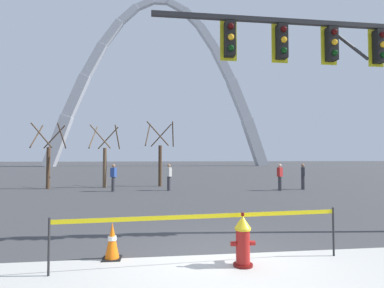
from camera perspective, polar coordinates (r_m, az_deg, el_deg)
ground_plane at (r=6.61m, az=4.82°, el=-20.28°), size 240.00×240.00×0.00m
fire_hydrant at (r=5.99m, az=9.51°, el=-17.51°), size 0.46×0.48×0.99m
caution_tape_barrier at (r=5.91m, az=2.29°, el=-15.59°), size 5.47×0.41×0.99m
traffic_cone_by_hydrant at (r=6.51m, az=-14.77°, el=-17.23°), size 0.36×0.36×0.73m
traffic_signal_gantry at (r=9.37m, az=27.05°, el=12.53°), size 7.82×0.44×6.00m
monument_arch at (r=65.95m, az=-5.98°, el=9.99°), size 46.93×2.20×36.45m
tree_far_left at (r=21.29m, az=-25.37°, el=-2.68°), size 1.90×1.91×4.12m
tree_left_mid at (r=20.78m, az=-16.08°, el=-2.88°), size 1.89×1.90×4.09m
tree_center_left at (r=20.99m, az=-6.02°, el=-2.57°), size 2.02×2.04×4.40m
pedestrian_walking_left at (r=18.42m, az=-14.55°, el=-6.08°), size 0.39×0.37×1.59m
pedestrian_standing_center at (r=20.06m, az=20.12°, el=-5.70°), size 0.32×0.39×1.59m
pedestrian_walking_right at (r=19.00m, az=16.18°, el=-5.95°), size 0.39×0.36×1.59m
pedestrian_near_trees at (r=18.34m, az=-4.36°, el=-6.17°), size 0.35×0.39×1.59m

